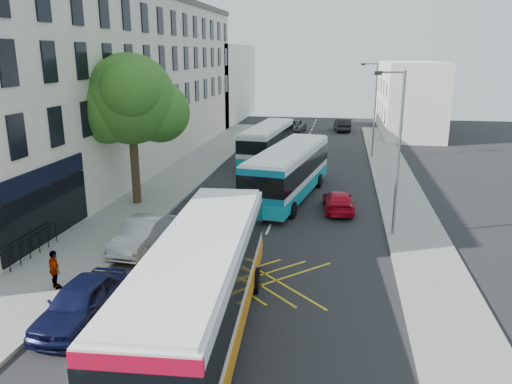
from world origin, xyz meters
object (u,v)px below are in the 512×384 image
at_px(distant_car_dark, 342,125).
at_px(pedestrian_far, 55,270).
at_px(lamp_far, 374,105).
at_px(red_hatchback, 338,201).
at_px(bus_near, 201,286).
at_px(distant_car_grey, 293,126).
at_px(lamp_near, 397,146).
at_px(bus_far, 267,142).
at_px(bus_mid, 289,172).
at_px(parked_car_blue, 81,302).
at_px(street_tree, 130,100).
at_px(parked_car_silver, 142,235).

height_order(distant_car_dark, pedestrian_far, pedestrian_far).
height_order(lamp_far, red_hatchback, lamp_far).
distance_m(bus_near, distant_car_grey, 43.86).
relative_size(lamp_near, bus_far, 0.74).
xyz_separation_m(bus_mid, red_hatchback, (3.16, -2.21, -1.11)).
height_order(distant_car_grey, distant_car_dark, distant_car_dark).
bearing_deg(bus_mid, distant_car_grey, 104.26).
bearing_deg(bus_mid, distant_car_dark, 92.95).
relative_size(lamp_near, red_hatchback, 1.95).
bearing_deg(bus_far, distant_car_dark, 75.90).
distance_m(parked_car_blue, distant_car_dark, 46.48).
bearing_deg(red_hatchback, street_tree, -1.08).
distance_m(bus_far, pedestrian_far, 26.31).
bearing_deg(parked_car_blue, pedestrian_far, 139.20).
bearing_deg(red_hatchback, bus_near, 68.54).
bearing_deg(distant_car_grey, bus_far, -85.84).
relative_size(bus_near, distant_car_grey, 2.38).
height_order(street_tree, red_hatchback, street_tree).
distance_m(distant_car_dark, pedestrian_far, 45.03).
relative_size(bus_far, distant_car_dark, 2.38).
bearing_deg(parked_car_blue, bus_near, -0.25).
distance_m(bus_far, parked_car_silver, 21.44).
distance_m(street_tree, bus_near, 16.22).
xyz_separation_m(lamp_far, distant_car_dark, (-2.61, 15.35, -3.87)).
relative_size(parked_car_silver, pedestrian_far, 2.86).
bearing_deg(parked_car_blue, red_hatchback, 60.79).
bearing_deg(street_tree, pedestrian_far, -82.53).
xyz_separation_m(parked_car_blue, distant_car_dark, (8.49, 45.70, -0.01)).
distance_m(parked_car_blue, parked_car_silver, 6.65).
distance_m(lamp_far, bus_mid, 15.40).
xyz_separation_m(lamp_near, parked_car_blue, (-11.10, -10.35, -3.86)).
bearing_deg(lamp_far, bus_far, -164.47).
distance_m(red_hatchback, distant_car_dark, 31.51).
distance_m(bus_near, parked_car_blue, 4.39).
bearing_deg(red_hatchback, lamp_near, 119.48).
distance_m(lamp_near, bus_far, 19.89).
distance_m(bus_far, distant_car_dark, 18.91).
height_order(bus_mid, distant_car_dark, bus_mid).
relative_size(bus_near, bus_mid, 1.03).
bearing_deg(distant_car_dark, parked_car_silver, 69.98).
height_order(red_hatchback, distant_car_grey, distant_car_grey).
bearing_deg(distant_car_grey, pedestrian_far, -90.30).
xyz_separation_m(street_tree, red_hatchback, (12.05, 0.87, -5.70)).
distance_m(parked_car_blue, red_hatchback, 16.50).
distance_m(lamp_near, lamp_far, 20.00).
relative_size(parked_car_silver, distant_car_grey, 0.86).
bearing_deg(parked_car_silver, red_hatchback, 44.56).
xyz_separation_m(street_tree, lamp_far, (14.71, 17.03, -1.68)).
distance_m(red_hatchback, distant_car_grey, 30.03).
height_order(street_tree, parked_car_silver, street_tree).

